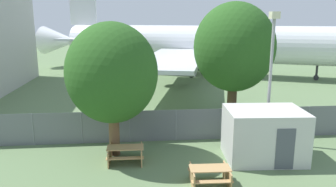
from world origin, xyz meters
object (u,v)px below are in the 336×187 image
(portable_cabin, at_px, (264,134))
(picnic_bench_open_grass, at_px, (210,174))
(tree_near_hangar, at_px, (234,48))
(airplane, at_px, (208,44))
(picnic_bench_near_cabin, at_px, (125,153))
(tree_left_of_cabin, at_px, (112,73))

(portable_cabin, xyz_separation_m, picnic_bench_open_grass, (-3.13, -2.34, -0.75))
(tree_near_hangar, bearing_deg, portable_cabin, -92.38)
(airplane, distance_m, tree_near_hangar, 17.99)
(airplane, height_order, picnic_bench_open_grass, airplane)
(picnic_bench_near_cabin, distance_m, tree_near_hangar, 10.21)
(picnic_bench_near_cabin, bearing_deg, picnic_bench_open_grass, -36.03)
(tree_near_hangar, bearing_deg, tree_left_of_cabin, -145.03)
(picnic_bench_open_grass, height_order, tree_left_of_cabin, tree_left_of_cabin)
(airplane, bearing_deg, picnic_bench_open_grass, -79.60)
(airplane, distance_m, picnic_bench_open_grass, 27.28)
(airplane, xyz_separation_m, picnic_bench_open_grass, (-5.54, -26.52, -3.20))
(picnic_bench_near_cabin, distance_m, tree_left_of_cabin, 3.80)
(tree_near_hangar, xyz_separation_m, tree_left_of_cabin, (-7.44, -5.21, -0.71))
(picnic_bench_near_cabin, relative_size, tree_left_of_cabin, 0.27)
(picnic_bench_near_cabin, xyz_separation_m, tree_left_of_cabin, (-0.56, 0.96, 3.63))
(airplane, bearing_deg, tree_near_hangar, -74.65)
(airplane, relative_size, tree_left_of_cabin, 6.69)
(tree_left_of_cabin, bearing_deg, picnic_bench_open_grass, -40.82)
(picnic_bench_near_cabin, bearing_deg, portable_cabin, -1.66)
(portable_cabin, distance_m, picnic_bench_open_grass, 3.98)
(airplane, relative_size, portable_cabin, 11.67)
(picnic_bench_near_cabin, relative_size, picnic_bench_open_grass, 1.02)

